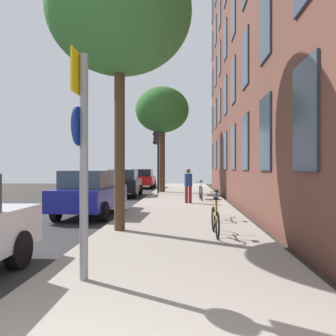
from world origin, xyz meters
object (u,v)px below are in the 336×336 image
object	(u,v)px
pedestrian_0	(188,183)
car_1	(91,193)
traffic_light	(157,151)
tree_near	(120,13)
bicycle_1	(216,207)
car_2	(124,183)
bicycle_0	(215,220)
sign_post	(82,146)
car_3	(143,178)
bicycle_2	(201,192)
tree_far	(162,111)

from	to	relation	value
pedestrian_0	car_1	size ratio (longest dim) A/B	0.37
traffic_light	tree_near	bearing A→B (deg)	-89.35
tree_near	bicycle_1	bearing A→B (deg)	39.29
pedestrian_0	car_1	distance (m)	5.00
car_2	bicycle_0	bearing A→B (deg)	-69.98
sign_post	bicycle_0	xyz separation A→B (m)	(2.18, 3.33, -1.56)
car_2	car_3	bearing A→B (deg)	89.54
tree_near	pedestrian_0	size ratio (longest dim) A/B	4.57
traffic_light	bicycle_0	xyz separation A→B (m)	(2.55, -13.29, -2.34)
traffic_light	bicycle_1	xyz separation A→B (m)	(2.82, -10.54, -2.34)
car_3	tree_near	bearing A→B (deg)	-84.46
traffic_light	car_2	distance (m)	2.96
bicycle_2	car_1	xyz separation A→B (m)	(-4.15, -5.10, 0.33)
traffic_light	tree_far	bearing A→B (deg)	80.99
bicycle_1	car_3	size ratio (longest dim) A/B	0.41
bicycle_1	car_2	distance (m)	10.48
tree_near	tree_far	size ratio (longest dim) A/B	1.02
bicycle_0	car_3	world-z (taller)	car_3
tree_near	car_3	size ratio (longest dim) A/B	1.76
sign_post	car_1	bearing A→B (deg)	104.92
tree_far	bicycle_0	distance (m)	15.83
bicycle_0	pedestrian_0	world-z (taller)	pedestrian_0
tree_far	bicycle_1	xyz separation A→B (m)	(2.58, -12.05, -5.13)
traffic_light	bicycle_1	distance (m)	11.16
tree_near	bicycle_0	world-z (taller)	tree_near
car_1	bicycle_2	bearing A→B (deg)	50.87
bicycle_2	car_3	size ratio (longest dim) A/B	0.42
tree_far	car_3	bearing A→B (deg)	109.51
bicycle_1	bicycle_2	xyz separation A→B (m)	(-0.22, 6.23, 0.03)
bicycle_0	car_1	bearing A→B (deg)	136.62
tree_far	bicycle_1	distance (m)	13.35
traffic_light	bicycle_1	size ratio (longest dim) A/B	2.34
car_2	car_1	bearing A→B (deg)	-87.81
bicycle_2	car_2	world-z (taller)	car_2
tree_far	car_3	distance (m)	7.73
pedestrian_0	car_2	size ratio (longest dim) A/B	0.38
bicycle_1	pedestrian_0	world-z (taller)	pedestrian_0
tree_far	car_2	xyz separation A→B (m)	(-2.10, -2.69, -4.76)
tree_near	car_1	world-z (taller)	tree_near
car_2	bicycle_1	bearing A→B (deg)	-63.42
traffic_light	car_2	world-z (taller)	traffic_light
bicycle_2	car_3	world-z (taller)	car_3
bicycle_0	bicycle_1	distance (m)	2.76
tree_near	bicycle_2	bearing A→B (deg)	73.75
sign_post	car_3	xyz separation A→B (m)	(-2.17, 23.87, -1.19)
pedestrian_0	bicycle_1	bearing A→B (deg)	-79.59
car_2	tree_far	bearing A→B (deg)	51.97
car_2	car_3	world-z (taller)	same
bicycle_1	car_1	distance (m)	4.53
bicycle_0	bicycle_1	xyz separation A→B (m)	(0.27, 2.74, -0.00)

